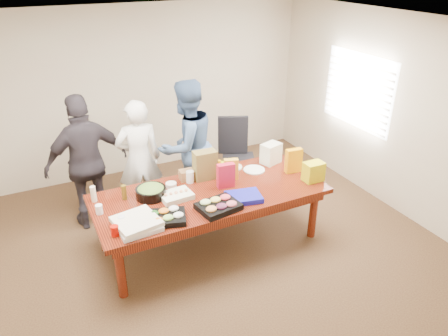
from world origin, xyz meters
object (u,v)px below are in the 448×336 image
conference_table (210,218)px  sheet_cake (176,196)px  person_center (139,159)px  salad_bowl (151,193)px  office_chair (239,158)px  person_right (187,146)px

conference_table → sheet_cake: (-0.42, 0.04, 0.41)m
person_center → salad_bowl: 0.89m
person_center → sheet_cake: 1.05m
conference_table → person_center: size_ratio=1.67×
conference_table → office_chair: 1.47m
sheet_cake → salad_bowl: 0.30m
office_chair → person_right: size_ratio=0.58×
person_center → person_right: 0.68m
sheet_cake → salad_bowl: size_ratio=1.01×
conference_table → person_right: (0.11, 1.00, 0.56)m
person_center → person_right: size_ratio=0.89×
salad_bowl → person_center: bearing=82.5°
person_right → conference_table: bearing=64.8°
office_chair → salad_bowl: (-1.65, -0.88, 0.26)m
person_right → sheet_cake: bearing=42.3°
office_chair → sheet_cake: size_ratio=3.01×
office_chair → person_right: bearing=-150.5°
sheet_cake → person_right: bearing=56.8°
person_right → sheet_cake: 1.11m
person_right → salad_bowl: (-0.78, -0.80, -0.13)m
office_chair → sheet_cake: office_chair is taller
conference_table → person_center: 1.31m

